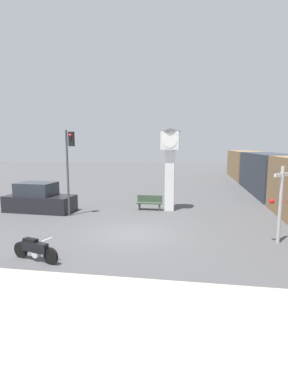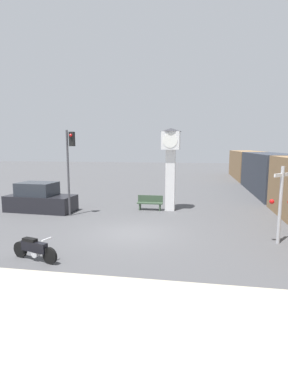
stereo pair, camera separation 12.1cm
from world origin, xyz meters
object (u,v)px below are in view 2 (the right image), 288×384
motorcycle (34,249)px  parked_car (40,199)px  railroad_crossing_signal (281,202)px  bench (150,202)px  freight_train (268,173)px  clock_tower (171,157)px  traffic_light (70,158)px

motorcycle → parked_car: parked_car is taller
parked_car → railroad_crossing_signal: bearing=-14.0°
railroad_crossing_signal → bench: size_ratio=2.01×
freight_train → railroad_crossing_signal: bearing=-100.6°
clock_tower → parked_car: size_ratio=1.18×
traffic_light → parked_car: (-2.43, 0.80, -2.59)m
motorcycle → traffic_light: bearing=119.2°
railroad_crossing_signal → bench: 8.51m
motorcycle → parked_car: bearing=134.1°
freight_train → bench: (-8.94, -8.83, -1.21)m
bench → traffic_light: bearing=-151.1°
motorcycle → traffic_light: traffic_light is taller
traffic_light → bench: (4.25, 2.34, -2.85)m
motorcycle → railroad_crossing_signal: (8.99, 3.47, 1.34)m
freight_train → parked_car: bearing=-146.4°
motorcycle → railroad_crossing_signal: size_ratio=0.61×
traffic_light → parked_car: traffic_light is taller
clock_tower → freight_train: bearing=48.4°
clock_tower → motorcycle: bearing=-113.3°
parked_car → freight_train: bearing=37.1°
traffic_light → bench: traffic_light is taller
railroad_crossing_signal → motorcycle: bearing=-158.9°
railroad_crossing_signal → parked_car: (-12.93, 4.09, -1.02)m
freight_train → traffic_light: 17.37m
clock_tower → bench: 3.14m
freight_train → bench: freight_train is taller
clock_tower → bench: size_ratio=3.18×
clock_tower → parked_car: 8.52m
motorcycle → railroad_crossing_signal: bearing=37.7°
motorcycle → freight_train: 21.44m
clock_tower → railroad_crossing_signal: clock_tower is taller
motorcycle → bench: bench is taller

